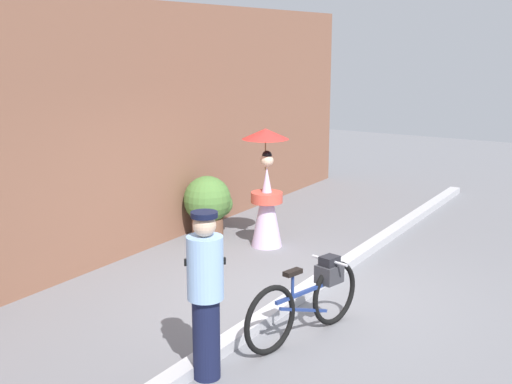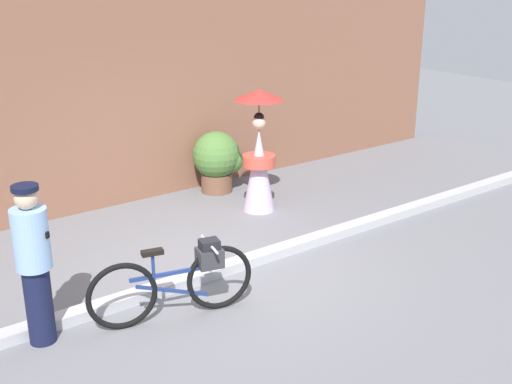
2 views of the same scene
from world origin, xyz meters
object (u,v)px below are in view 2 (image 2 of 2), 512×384
(person_with_parasol, at_px, (259,154))
(potted_plant_by_door, at_px, (218,159))
(person_officer, at_px, (34,262))
(bicycle_near_officer, at_px, (179,279))

(person_with_parasol, bearing_deg, potted_plant_by_door, 91.51)
(person_officer, relative_size, potted_plant_by_door, 1.62)
(bicycle_near_officer, height_order, potted_plant_by_door, potted_plant_by_door)
(bicycle_near_officer, height_order, person_officer, person_officer)
(bicycle_near_officer, distance_m, potted_plant_by_door, 4.03)
(person_officer, bearing_deg, bicycle_near_officer, -16.57)
(bicycle_near_officer, bearing_deg, person_with_parasol, 38.67)
(bicycle_near_officer, relative_size, person_officer, 1.07)
(bicycle_near_officer, distance_m, person_with_parasol, 3.32)
(person_with_parasol, distance_m, potted_plant_by_door, 1.12)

